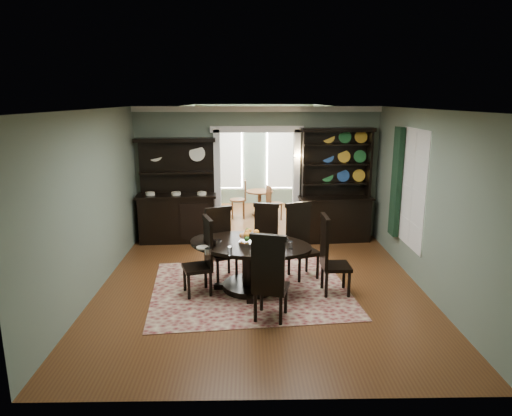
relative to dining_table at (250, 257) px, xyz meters
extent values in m
cube|color=brown|center=(0.18, 0.05, -0.58)|extent=(5.50, 6.00, 0.01)
cube|color=silver|center=(0.18, 0.05, 2.43)|extent=(5.50, 6.00, 0.01)
cube|color=#5F6D5B|center=(-2.57, 0.05, 0.93)|extent=(0.01, 6.00, 3.00)
cube|color=#5F6D5B|center=(2.93, 0.05, 0.93)|extent=(0.01, 6.00, 3.00)
cube|color=#5F6D5B|center=(0.18, -2.95, 0.93)|extent=(5.50, 0.01, 3.00)
cube|color=#5F6D5B|center=(-1.64, 3.05, 0.93)|extent=(1.85, 0.01, 3.00)
cube|color=#5F6D5B|center=(2.01, 3.05, 0.93)|extent=(1.85, 0.01, 3.00)
cube|color=#5F6D5B|center=(0.18, 3.05, 2.18)|extent=(1.80, 0.01, 0.50)
cube|color=silver|center=(0.18, 3.00, 2.37)|extent=(5.50, 0.10, 0.12)
cube|color=brown|center=(0.18, 4.80, -0.58)|extent=(3.50, 3.50, 0.01)
cube|color=silver|center=(0.18, 4.80, 2.43)|extent=(3.50, 3.50, 0.01)
cube|color=#5F6D5B|center=(-1.57, 4.80, 0.93)|extent=(0.01, 3.50, 3.00)
cube|color=#5F6D5B|center=(1.93, 4.80, 0.93)|extent=(0.01, 3.50, 3.00)
cube|color=#5F6D5B|center=(0.18, 6.55, 0.93)|extent=(3.50, 0.01, 3.00)
cube|color=silver|center=(-0.67, 6.50, 0.98)|extent=(1.05, 0.06, 2.20)
cube|color=silver|center=(1.03, 6.50, 0.98)|extent=(1.05, 0.06, 2.20)
cube|color=silver|center=(-0.72, 3.05, 0.68)|extent=(0.14, 0.25, 2.50)
cube|color=silver|center=(1.08, 3.05, 0.68)|extent=(0.14, 0.25, 2.50)
cube|color=silver|center=(0.18, 3.05, 1.93)|extent=(2.08, 0.25, 0.14)
cube|color=white|center=(2.92, 0.65, 1.03)|extent=(0.02, 1.10, 2.00)
cube|color=silver|center=(2.91, 0.65, 1.03)|extent=(0.01, 1.22, 2.12)
cube|color=black|center=(2.83, 1.33, 1.03)|extent=(0.10, 0.35, 2.10)
cube|color=gold|center=(1.13, 2.97, 1.28)|extent=(0.08, 0.05, 0.18)
sphere|color=#FFD88C|center=(1.03, 2.82, 1.36)|extent=(0.07, 0.07, 0.07)
sphere|color=#FFD88C|center=(1.23, 2.82, 1.36)|extent=(0.07, 0.07, 0.07)
cube|color=maroon|center=(0.01, 0.01, -0.57)|extent=(3.54, 3.10, 0.01)
ellipsoid|color=black|center=(0.00, 0.00, 0.22)|extent=(2.39, 1.91, 0.05)
cylinder|color=black|center=(0.00, 0.00, 0.18)|extent=(2.44, 2.44, 0.03)
cylinder|color=black|center=(0.00, 0.00, -0.16)|extent=(0.26, 0.26, 0.72)
cylinder|color=black|center=(0.00, 0.00, -0.52)|extent=(0.92, 0.92, 0.11)
cylinder|color=silver|center=(-0.03, -0.08, 0.28)|extent=(0.32, 0.32, 0.06)
cube|color=black|center=(-0.47, 0.47, -0.12)|extent=(0.60, 0.59, 0.06)
cube|color=black|center=(-0.55, 0.65, 0.28)|extent=(0.43, 0.24, 0.77)
cube|color=black|center=(-0.55, 0.65, 0.68)|extent=(0.48, 0.27, 0.08)
cylinder|color=black|center=(-0.56, 0.24, -0.34)|extent=(0.05, 0.05, 0.46)
cylinder|color=black|center=(-0.23, 0.39, -0.34)|extent=(0.05, 0.05, 0.46)
cylinder|color=black|center=(-0.71, 0.56, -0.34)|extent=(0.05, 0.05, 0.46)
cylinder|color=black|center=(-0.38, 0.71, -0.34)|extent=(0.05, 0.05, 0.46)
cube|color=black|center=(0.27, 0.85, -0.12)|extent=(0.54, 0.52, 0.06)
cube|color=black|center=(0.32, 1.04, 0.26)|extent=(0.45, 0.15, 0.76)
cube|color=black|center=(0.32, 1.04, 0.65)|extent=(0.49, 0.18, 0.08)
cylinder|color=black|center=(0.06, 0.72, -0.35)|extent=(0.05, 0.05, 0.45)
cylinder|color=black|center=(0.40, 0.64, -0.35)|extent=(0.05, 0.05, 0.45)
cylinder|color=black|center=(0.14, 1.06, -0.35)|extent=(0.05, 0.05, 0.45)
cylinder|color=black|center=(0.48, 0.98, -0.35)|extent=(0.05, 0.05, 0.45)
cube|color=black|center=(0.97, 0.51, -0.09)|extent=(0.63, 0.62, 0.06)
cube|color=black|center=(0.88, 0.71, 0.33)|extent=(0.46, 0.24, 0.81)
cube|color=black|center=(0.88, 0.71, 0.74)|extent=(0.51, 0.28, 0.08)
cylinder|color=black|center=(0.87, 0.27, -0.33)|extent=(0.05, 0.05, 0.48)
cylinder|color=black|center=(1.22, 0.42, -0.33)|extent=(0.05, 0.05, 0.48)
cylinder|color=black|center=(0.72, 0.61, -0.33)|extent=(0.05, 0.05, 0.48)
cylinder|color=black|center=(1.06, 0.76, -0.33)|extent=(0.05, 0.05, 0.48)
cube|color=black|center=(-0.87, -0.18, -0.11)|extent=(0.56, 0.57, 0.06)
cube|color=black|center=(-0.68, -0.12, 0.29)|extent=(0.19, 0.45, 0.78)
cube|color=black|center=(-0.68, -0.12, 0.69)|extent=(0.22, 0.50, 0.08)
cylinder|color=black|center=(-1.09, -0.07, -0.34)|extent=(0.05, 0.05, 0.46)
cylinder|color=black|center=(-0.98, -0.41, -0.34)|extent=(0.05, 0.05, 0.46)
cylinder|color=black|center=(-0.75, 0.05, -0.34)|extent=(0.05, 0.05, 0.46)
cylinder|color=black|center=(-0.64, -0.30, -0.34)|extent=(0.05, 0.05, 0.46)
cube|color=black|center=(1.42, -0.19, -0.10)|extent=(0.46, 0.48, 0.06)
cube|color=black|center=(1.22, -0.19, 0.31)|extent=(0.06, 0.47, 0.80)
cube|color=black|center=(1.22, -0.19, 0.72)|extent=(0.08, 0.52, 0.08)
cylinder|color=black|center=(1.61, -0.37, -0.34)|extent=(0.05, 0.05, 0.47)
cylinder|color=black|center=(1.60, 0.00, -0.34)|extent=(0.05, 0.05, 0.47)
cylinder|color=black|center=(1.24, -0.38, -0.34)|extent=(0.05, 0.05, 0.47)
cylinder|color=black|center=(1.23, -0.01, -0.34)|extent=(0.05, 0.05, 0.47)
cube|color=black|center=(0.30, -1.05, -0.09)|extent=(0.58, 0.57, 0.06)
cube|color=black|center=(0.25, -1.25, 0.32)|extent=(0.47, 0.18, 0.81)
cube|color=black|center=(0.25, -1.25, 0.74)|extent=(0.52, 0.21, 0.08)
cylinder|color=black|center=(0.53, -0.92, -0.33)|extent=(0.05, 0.05, 0.48)
cylinder|color=black|center=(0.17, -0.82, -0.33)|extent=(0.05, 0.05, 0.48)
cylinder|color=black|center=(0.43, -1.28, -0.33)|extent=(0.05, 0.05, 0.48)
cylinder|color=black|center=(0.07, -1.18, -0.33)|extent=(0.05, 0.05, 0.48)
cube|color=black|center=(-1.62, 2.74, -0.05)|extent=(1.69, 0.67, 1.04)
cube|color=black|center=(-1.62, 2.74, 0.49)|extent=(1.80, 0.73, 0.05)
cube|color=black|center=(-1.62, 2.97, 1.11)|extent=(1.66, 0.18, 1.22)
cube|color=black|center=(-1.62, 2.87, 0.98)|extent=(1.62, 0.39, 0.04)
cube|color=black|center=(-1.62, 2.85, 1.71)|extent=(1.78, 0.47, 0.08)
cube|color=black|center=(1.95, 2.73, -0.08)|extent=(1.56, 0.68, 0.98)
cube|color=black|center=(1.95, 2.73, 0.42)|extent=(1.68, 0.74, 0.04)
cube|color=black|center=(1.95, 2.95, 1.17)|extent=(1.52, 0.20, 1.48)
cube|color=black|center=(1.21, 2.84, 1.17)|extent=(0.08, 0.29, 1.52)
cube|color=black|center=(2.69, 2.84, 1.17)|extent=(0.08, 0.29, 1.52)
cube|color=black|center=(1.95, 2.82, 1.93)|extent=(1.65, 0.49, 0.09)
cube|color=black|center=(1.95, 2.84, 0.73)|extent=(1.54, 0.42, 0.03)
cube|color=black|center=(1.95, 2.84, 1.17)|extent=(1.54, 0.42, 0.03)
cube|color=black|center=(1.95, 2.84, 1.60)|extent=(1.54, 0.42, 0.03)
cylinder|color=brown|center=(0.30, 5.05, 0.10)|extent=(0.75, 0.75, 0.04)
cylinder|color=brown|center=(0.30, 5.05, -0.23)|extent=(0.09, 0.09, 0.65)
cylinder|color=brown|center=(0.30, 5.05, -0.54)|extent=(0.41, 0.41, 0.06)
cylinder|color=brown|center=(-0.29, 4.79, -0.08)|extent=(0.44, 0.44, 0.04)
cube|color=brown|center=(-0.10, 4.80, 0.20)|extent=(0.06, 0.40, 0.55)
cylinder|color=brown|center=(-0.46, 4.93, -0.33)|extent=(0.04, 0.04, 0.49)
cylinder|color=brown|center=(-0.44, 4.62, -0.33)|extent=(0.04, 0.04, 0.49)
cylinder|color=brown|center=(-0.15, 4.95, -0.33)|extent=(0.04, 0.04, 0.49)
cylinder|color=brown|center=(-0.13, 4.64, -0.33)|extent=(0.04, 0.04, 0.49)
cylinder|color=brown|center=(0.70, 4.61, -0.14)|extent=(0.39, 0.39, 0.04)
cube|color=brown|center=(0.53, 4.56, 0.10)|extent=(0.13, 0.34, 0.48)
cylinder|color=brown|center=(0.86, 4.53, -0.36)|extent=(0.03, 0.03, 0.43)
cylinder|color=brown|center=(0.78, 4.78, -0.36)|extent=(0.03, 0.03, 0.43)
cylinder|color=brown|center=(0.61, 4.44, -0.36)|extent=(0.03, 0.03, 0.43)
cylinder|color=brown|center=(0.53, 4.70, -0.36)|extent=(0.03, 0.03, 0.43)
camera|label=1|loc=(-0.03, -7.24, 2.60)|focal=32.00mm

